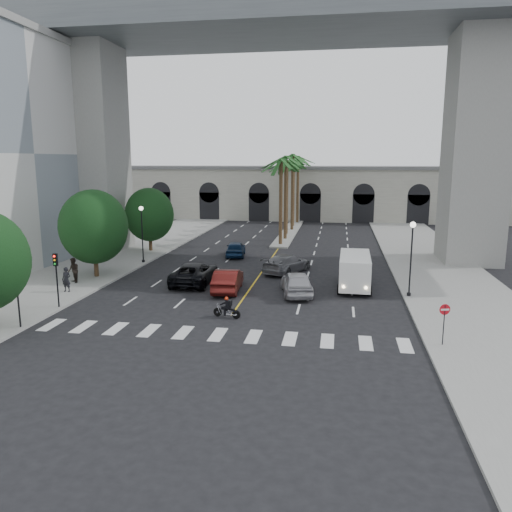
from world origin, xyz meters
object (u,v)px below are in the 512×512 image
(car_a, at_px, (297,283))
(traffic_signal_far, at_px, (56,271))
(pedestrian_a, at_px, (66,280))
(pedestrian_b, at_px, (73,270))
(traffic_signal_near, at_px, (17,287))
(car_e, at_px, (236,249))
(car_b, at_px, (228,280))
(car_d, at_px, (287,263))
(motorcycle_rider, at_px, (228,308))
(cargo_van, at_px, (355,270))
(lamp_post_right, at_px, (411,253))
(lamp_post_left_far, at_px, (142,229))
(car_c, at_px, (194,273))
(do_not_enter_sign, at_px, (444,316))

(car_a, bearing_deg, traffic_signal_far, 11.32)
(pedestrian_a, bearing_deg, pedestrian_b, 111.57)
(traffic_signal_near, xyz_separation_m, car_e, (7.63, 23.39, -1.74))
(car_b, bearing_deg, traffic_signal_far, 27.98)
(traffic_signal_far, distance_m, car_d, 18.76)
(motorcycle_rider, relative_size, cargo_van, 0.30)
(car_a, relative_size, car_d, 0.92)
(car_a, distance_m, pedestrian_a, 16.54)
(motorcycle_rider, relative_size, car_e, 0.40)
(pedestrian_b, bearing_deg, motorcycle_rider, 18.56)
(traffic_signal_near, bearing_deg, car_e, 71.93)
(traffic_signal_near, xyz_separation_m, motorcycle_rider, (11.17, 4.04, -1.92))
(lamp_post_right, bearing_deg, pedestrian_b, -179.11)
(car_a, height_order, cargo_van, cargo_van)
(traffic_signal_far, distance_m, cargo_van, 20.85)
(lamp_post_left_far, bearing_deg, car_c, -43.58)
(lamp_post_right, xyz_separation_m, car_d, (-9.28, 6.50, -2.43))
(traffic_signal_far, xyz_separation_m, car_b, (9.80, 6.21, -1.68))
(lamp_post_right, height_order, pedestrian_b, lamp_post_right)
(motorcycle_rider, distance_m, pedestrian_a, 13.13)
(car_c, relative_size, cargo_van, 1.00)
(lamp_post_left_far, relative_size, do_not_enter_sign, 2.32)
(traffic_signal_near, bearing_deg, pedestrian_b, 103.07)
(car_a, xyz_separation_m, cargo_van, (4.11, 2.47, 0.55))
(motorcycle_rider, xyz_separation_m, car_e, (-3.54, 19.35, 0.17))
(car_b, height_order, car_d, car_b)
(car_c, bearing_deg, do_not_enter_sign, 145.21)
(lamp_post_right, height_order, car_a, lamp_post_right)
(traffic_signal_near, height_order, car_b, traffic_signal_near)
(do_not_enter_sign, bearing_deg, cargo_van, 95.64)
(lamp_post_left_far, distance_m, car_d, 13.82)
(traffic_signal_near, relative_size, car_a, 0.73)
(car_b, xyz_separation_m, cargo_van, (9.19, 2.34, 0.58))
(car_b, xyz_separation_m, car_d, (3.62, 6.79, -0.03))
(car_c, relative_size, pedestrian_b, 3.06)
(car_b, relative_size, pedestrian_b, 2.57)
(lamp_post_left_far, xyz_separation_m, traffic_signal_near, (0.10, -18.50, -0.71))
(traffic_signal_near, height_order, car_d, traffic_signal_near)
(do_not_enter_sign, bearing_deg, traffic_signal_near, 168.31)
(traffic_signal_far, height_order, car_c, traffic_signal_far)
(pedestrian_a, bearing_deg, lamp_post_right, 9.55)
(motorcycle_rider, xyz_separation_m, car_d, (2.25, 12.95, 0.20))
(car_c, bearing_deg, lamp_post_right, 173.52)
(car_c, xyz_separation_m, car_e, (0.91, 11.38, -0.06))
(car_a, bearing_deg, car_e, -72.36)
(car_d, bearing_deg, lamp_post_left_far, 18.16)
(pedestrian_b, bearing_deg, cargo_van, 49.26)
(traffic_signal_far, distance_m, car_c, 10.59)
(car_c, height_order, do_not_enter_sign, do_not_enter_sign)
(pedestrian_b, bearing_deg, traffic_signal_far, -26.25)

